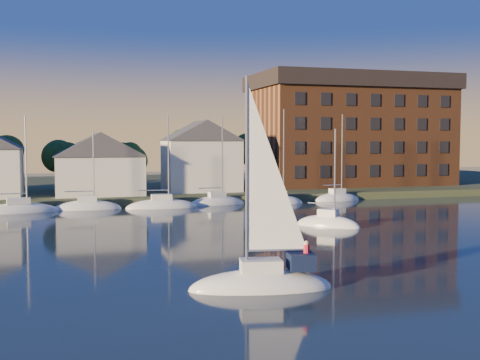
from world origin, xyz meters
name	(u,v)px	position (x,y,z in m)	size (l,w,h in m)	color
ground	(335,332)	(0.00, 0.00, 0.00)	(260.00, 260.00, 0.00)	black
shoreline_land	(130,190)	(0.00, 75.00, 0.00)	(160.00, 50.00, 2.00)	#323E24
wooden_dock	(152,205)	(0.00, 52.00, 0.00)	(120.00, 3.00, 1.00)	brown
clubhouse_centre	(99,163)	(-6.00, 57.00, 5.13)	(11.55, 8.40, 8.08)	white
clubhouse_east	(201,155)	(8.00, 59.00, 6.00)	(10.50, 8.40, 9.80)	white
condo_block	(350,129)	(34.00, 64.95, 9.79)	(31.00, 17.00, 17.40)	brown
tree_line	(153,146)	(2.00, 63.00, 7.18)	(93.40, 5.40, 8.90)	#332517
moored_fleet	(87,209)	(-8.00, 49.00, 0.10)	(71.50, 2.40, 12.05)	white
hero_sailboat	(263,279)	(-0.53, 7.75, 0.54)	(8.26, 3.94, 12.62)	white
drifting_sailboat_right	(328,226)	(13.03, 28.37, 0.10)	(5.96, 5.91, 10.25)	white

